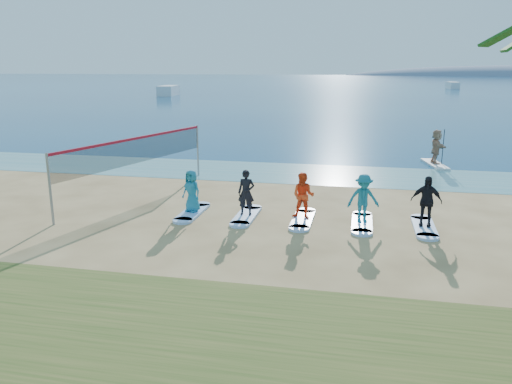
% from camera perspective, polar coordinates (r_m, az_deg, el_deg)
% --- Properties ---
extents(ground, '(600.00, 600.00, 0.00)m').
position_cam_1_polar(ground, '(15.69, -3.26, -5.57)').
color(ground, tan).
rests_on(ground, ground).
extents(shallow_water, '(600.00, 600.00, 0.00)m').
position_cam_1_polar(shallow_water, '(25.59, 2.91, 2.25)').
color(shallow_water, teal).
rests_on(shallow_water, ground).
extents(ocean, '(600.00, 600.00, 0.00)m').
position_cam_1_polar(ocean, '(174.35, 10.98, 12.20)').
color(ocean, navy).
rests_on(ocean, ground).
extents(volleyball_net, '(2.42, 8.78, 2.50)m').
position_cam_1_polar(volleyball_net, '(21.22, -13.46, 4.60)').
color(volleyball_net, gray).
rests_on(volleyball_net, ground).
extents(paddleboard, '(1.22, 3.08, 0.12)m').
position_cam_1_polar(paddleboard, '(29.15, 19.75, 3.00)').
color(paddleboard, silver).
rests_on(paddleboard, ground).
extents(paddleboarder, '(0.86, 1.78, 1.85)m').
position_cam_1_polar(paddleboarder, '(28.99, 19.91, 4.91)').
color(paddleboarder, tan).
rests_on(paddleboarder, paddleboard).
extents(boat_offshore_a, '(3.74, 7.57, 1.80)m').
position_cam_1_polar(boat_offshore_a, '(95.69, -9.96, 10.81)').
color(boat_offshore_a, silver).
rests_on(boat_offshore_a, ground).
extents(boat_offshore_b, '(2.60, 5.35, 1.59)m').
position_cam_1_polar(boat_offshore_b, '(132.12, 21.53, 10.93)').
color(boat_offshore_b, silver).
rests_on(boat_offshore_b, ground).
extents(surfboard_0, '(0.70, 2.20, 0.09)m').
position_cam_1_polar(surfboard_0, '(18.60, -7.28, -2.33)').
color(surfboard_0, '#A4C9FF').
rests_on(surfboard_0, ground).
extents(student_0, '(0.89, 0.74, 1.55)m').
position_cam_1_polar(student_0, '(18.38, -7.36, 0.13)').
color(student_0, teal).
rests_on(student_0, surfboard_0).
extents(surfboard_1, '(0.70, 2.20, 0.09)m').
position_cam_1_polar(surfboard_1, '(18.04, -1.11, -2.73)').
color(surfboard_1, '#A4C9FF').
rests_on(surfboard_1, ground).
extents(student_1, '(0.62, 0.43, 1.64)m').
position_cam_1_polar(student_1, '(17.81, -1.13, -0.07)').
color(student_1, black).
rests_on(student_1, surfboard_1).
extents(surfboard_2, '(0.70, 2.20, 0.09)m').
position_cam_1_polar(surfboard_2, '(17.71, 5.37, -3.12)').
color(surfboard_2, '#A4C9FF').
rests_on(surfboard_2, ground).
extents(student_2, '(0.87, 0.72, 1.63)m').
position_cam_1_polar(student_2, '(17.47, 5.43, -0.42)').
color(student_2, '#EE4319').
rests_on(student_2, surfboard_2).
extents(surfboard_3, '(0.70, 2.20, 0.09)m').
position_cam_1_polar(surfboard_3, '(17.61, 12.01, -3.48)').
color(surfboard_3, '#A4C9FF').
rests_on(surfboard_3, ground).
extents(student_3, '(1.20, 0.87, 1.67)m').
position_cam_1_polar(student_3, '(17.37, 12.16, -0.71)').
color(student_3, '#1A6E7F').
rests_on(student_3, surfboard_3).
extents(surfboard_4, '(0.70, 2.20, 0.09)m').
position_cam_1_polar(surfboard_4, '(17.75, 18.65, -3.79)').
color(surfboard_4, '#A4C9FF').
rests_on(surfboard_4, ground).
extents(student_4, '(1.04, 0.54, 1.71)m').
position_cam_1_polar(student_4, '(17.50, 18.88, -0.99)').
color(student_4, black).
rests_on(student_4, surfboard_4).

